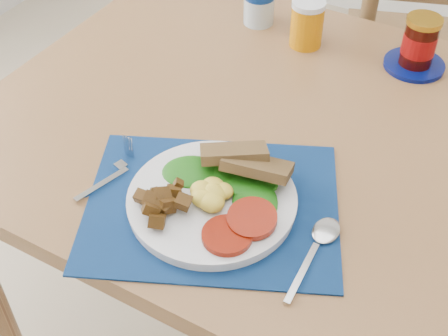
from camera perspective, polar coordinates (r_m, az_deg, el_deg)
name	(u,v)px	position (r m, az deg, el deg)	size (l,w,h in m)	color
table	(342,181)	(1.21, 10.76, -1.16)	(1.40, 0.90, 0.75)	brown
chair_far	(440,29)	(1.80, 19.18, 11.94)	(0.59, 0.58, 1.26)	brown
placemat	(212,206)	(1.02, -1.10, -3.46)	(0.41, 0.32, 0.00)	black
breakfast_plate	(208,197)	(1.01, -1.49, -2.68)	(0.27, 0.27, 0.07)	silver
fork	(114,172)	(1.09, -10.02, -0.35)	(0.04, 0.15, 0.00)	#B2B5BA
spoon	(319,244)	(0.97, 8.65, -6.87)	(0.04, 0.18, 0.01)	#B2B5BA
juice_glass	(307,25)	(1.39, 7.58, 12.86)	(0.07, 0.07, 0.10)	#C87405
jam_on_saucer	(419,46)	(1.37, 17.37, 10.61)	(0.13, 0.13, 0.11)	#050E51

